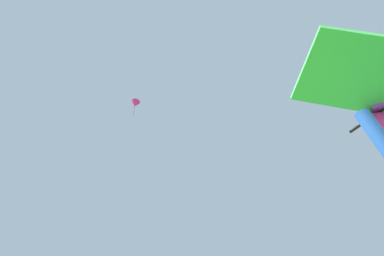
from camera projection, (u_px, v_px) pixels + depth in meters
name	position (u px, v px, depth m)	size (l,w,h in m)	color
distant_kite_magenta_high_right	(135.00, 104.00, 27.66)	(0.91, 0.94, 1.89)	#DB2393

